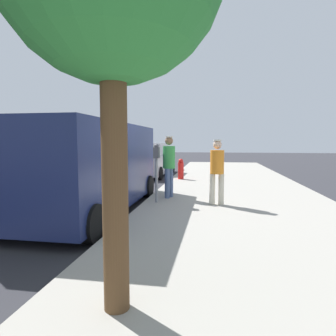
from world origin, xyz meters
name	(u,v)px	position (x,y,z in m)	size (l,w,h in m)	color
ground_plane	(93,215)	(0.00, 0.00, 0.00)	(80.00, 80.00, 0.00)	#2D2D33
sidewalk_slab	(245,218)	(3.50, 0.00, 0.07)	(5.00, 32.00, 0.15)	#9E998E
parking_meter_near	(157,163)	(1.35, 0.94, 1.18)	(0.14, 0.18, 1.52)	gray
pedestrian_in_orange	(217,168)	(2.89, 0.90, 1.08)	(0.36, 0.34, 1.63)	beige
pedestrian_in_green	(169,162)	(1.57, 1.63, 1.14)	(0.34, 0.35, 1.73)	#4C608C
parked_van	(90,165)	(-0.15, 0.25, 1.15)	(2.15, 5.21, 2.15)	navy
parked_sedan_ahead	(150,161)	(-0.41, 7.99, 0.75)	(2.06, 4.46, 1.65)	#BCBCC1
fire_hydrant	(181,169)	(1.45, 5.67, 0.57)	(0.24, 0.24, 0.86)	red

